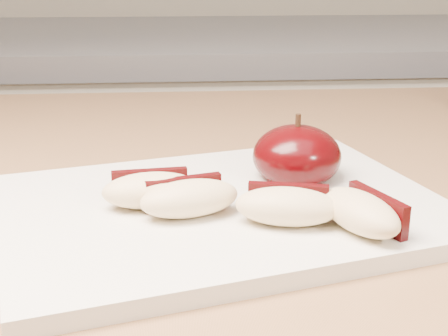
{
  "coord_description": "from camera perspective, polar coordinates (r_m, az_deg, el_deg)",
  "views": [
    {
      "loc": [
        -0.04,
        -0.03,
        1.08
      ],
      "look_at": [
        -0.0,
        0.38,
        0.94
      ],
      "focal_mm": 50.0,
      "sensor_mm": 36.0,
      "label": 1
    }
  ],
  "objects": [
    {
      "name": "apple_half",
      "position": [
        0.49,
        6.67,
        1.1
      ],
      "size": [
        0.09,
        0.09,
        0.06
      ],
      "rotation": [
        0.0,
        0.0,
        0.33
      ],
      "color": "black",
      "rests_on": "cutting_board"
    },
    {
      "name": "apple_wedge_d",
      "position": [
        0.41,
        12.47,
        -3.92
      ],
      "size": [
        0.06,
        0.08,
        0.02
      ],
      "rotation": [
        0.0,
        0.0,
        -1.19
      ],
      "color": "beige",
      "rests_on": "cutting_board"
    },
    {
      "name": "apple_wedge_b",
      "position": [
        0.42,
        -3.24,
        -2.72
      ],
      "size": [
        0.07,
        0.05,
        0.02
      ],
      "rotation": [
        0.0,
        0.0,
        0.27
      ],
      "color": "beige",
      "rests_on": "cutting_board"
    },
    {
      "name": "apple_wedge_a",
      "position": [
        0.44,
        -6.68,
        -1.97
      ],
      "size": [
        0.07,
        0.04,
        0.02
      ],
      "rotation": [
        0.0,
        0.0,
        0.11
      ],
      "color": "beige",
      "rests_on": "cutting_board"
    },
    {
      "name": "back_cabinet",
      "position": [
        1.37,
        -2.49,
        -7.39
      ],
      "size": [
        2.4,
        0.62,
        0.94
      ],
      "color": "silver",
      "rests_on": "ground"
    },
    {
      "name": "apple_wedge_c",
      "position": [
        0.41,
        5.8,
        -3.44
      ],
      "size": [
        0.07,
        0.05,
        0.02
      ],
      "rotation": [
        0.0,
        0.0,
        -0.22
      ],
      "color": "beige",
      "rests_on": "cutting_board"
    },
    {
      "name": "cutting_board",
      "position": [
        0.45,
        -0.0,
        -3.76
      ],
      "size": [
        0.35,
        0.3,
        0.01
      ],
      "primitive_type": "cube",
      "rotation": [
        0.0,
        0.0,
        0.26
      ],
      "color": "silver",
      "rests_on": "island_counter"
    }
  ]
}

